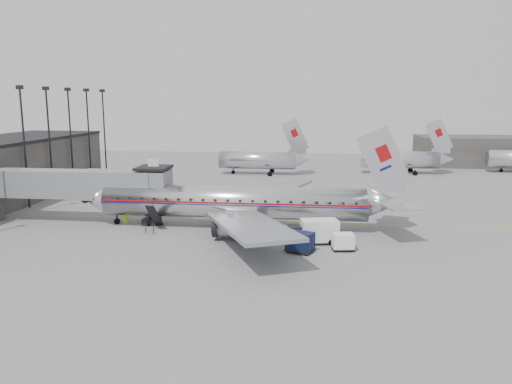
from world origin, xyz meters
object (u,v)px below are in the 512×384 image
airliner (240,202)px  ramp_worker (125,217)px  baggage_cart_navy (300,242)px  service_van (313,231)px  baggage_cart_white (343,241)px

airliner → ramp_worker: 12.84m
airliner → baggage_cart_navy: bearing=-50.3°
baggage_cart_navy → ramp_worker: ramp_worker is taller
airliner → service_van: bearing=-33.1°
service_van → baggage_cart_white: 3.35m
baggage_cart_navy → baggage_cart_white: baggage_cart_navy is taller
airliner → ramp_worker: size_ratio=18.79×
airliner → baggage_cart_navy: size_ratio=12.24×
ramp_worker → baggage_cart_white: bearing=-31.3°
service_van → airliner: bearing=134.3°
baggage_cart_navy → ramp_worker: size_ratio=1.54×
baggage_cart_white → ramp_worker: 24.09m
airliner → baggage_cart_white: 12.66m
baggage_cart_navy → airliner: bearing=153.6°
baggage_cart_white → service_van: bearing=137.5°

